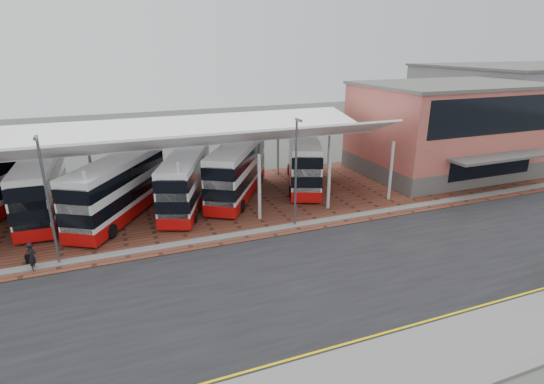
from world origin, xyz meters
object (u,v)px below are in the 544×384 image
(bus_2, at_px, (118,189))
(bus_3, at_px, (186,181))
(terminal, at_px, (449,128))
(pedestrian, at_px, (32,256))
(bus_4, at_px, (237,171))
(bus_1, at_px, (41,189))
(bus_5, at_px, (303,161))

(bus_2, bearing_deg, bus_3, 36.94)
(terminal, relative_size, pedestrian, 10.57)
(terminal, bearing_deg, pedestrian, -168.32)
(bus_4, bearing_deg, bus_1, -152.58)
(bus_2, xyz_separation_m, bus_3, (5.30, 0.52, -0.12))
(bus_2, relative_size, pedestrian, 6.30)
(bus_1, bearing_deg, bus_2, -23.12)
(bus_1, xyz_separation_m, pedestrian, (0.25, -9.21, -1.40))
(terminal, bearing_deg, bus_5, 176.27)
(terminal, distance_m, bus_2, 33.13)
(bus_2, xyz_separation_m, bus_4, (9.97, 1.40, 0.02))
(bus_3, bearing_deg, terminal, 22.76)
(bus_4, bearing_deg, pedestrian, -120.52)
(bus_5, bearing_deg, pedestrian, -135.55)
(bus_1, bearing_deg, pedestrian, -86.99)
(bus_3, bearing_deg, bus_4, 31.97)
(terminal, relative_size, bus_1, 1.65)
(bus_4, distance_m, pedestrian, 17.34)
(pedestrian, bearing_deg, bus_1, 9.17)
(bus_4, height_order, bus_5, bus_4)
(bus_1, height_order, bus_5, bus_5)
(bus_3, xyz_separation_m, pedestrian, (-10.60, -7.19, -1.32))
(bus_5, relative_size, pedestrian, 6.56)
(bus_3, xyz_separation_m, bus_5, (11.51, 1.79, 0.12))
(bus_3, height_order, pedestrian, bus_3)
(bus_5, bearing_deg, bus_4, -150.14)
(terminal, relative_size, bus_2, 1.68)
(pedestrian, bearing_deg, bus_4, -54.50)
(bus_1, relative_size, bus_3, 1.03)
(pedestrian, bearing_deg, bus_3, -48.21)
(bus_2, distance_m, bus_3, 5.32)
(bus_1, relative_size, bus_2, 1.02)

